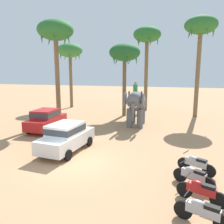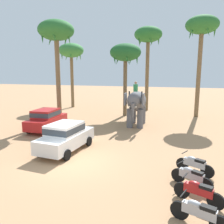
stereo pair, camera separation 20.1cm
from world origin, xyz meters
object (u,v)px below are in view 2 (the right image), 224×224
object	(u,v)px
car_sedan_foreground	(66,136)
elephant_with_mahout	(136,103)
motorcycle_fourth_in_row	(194,164)
car_parked_far_side	(46,119)
palm_tree_behind_elephant	(71,52)
motorcycle_second_in_row	(198,191)
motorcycle_mid_row	(191,176)
palm_tree_far_back	(125,54)
palm_tree_left_of_road	(148,38)
motorcycle_nearest_camera	(199,212)
palm_tree_near_hut	(56,34)
palm_tree_leaning_seaward	(202,29)

from	to	relation	value
car_sedan_foreground	elephant_with_mahout	size ratio (longest dim) A/B	1.08
motorcycle_fourth_in_row	car_sedan_foreground	bearing A→B (deg)	172.00
car_parked_far_side	palm_tree_behind_elephant	distance (m)	13.51
motorcycle_second_in_row	motorcycle_mid_row	bearing A→B (deg)	99.28
palm_tree_behind_elephant	palm_tree_far_back	xyz separation A→B (m)	(8.07, -3.74, -0.70)
elephant_with_mahout	palm_tree_far_back	size ratio (longest dim) A/B	0.52
motorcycle_second_in_row	palm_tree_behind_elephant	bearing A→B (deg)	127.50
car_parked_far_side	palm_tree_left_of_road	distance (m)	15.32
motorcycle_nearest_camera	motorcycle_mid_row	world-z (taller)	same
palm_tree_left_of_road	motorcycle_second_in_row	bearing A→B (deg)	-76.15
car_parked_far_side	elephant_with_mahout	size ratio (longest dim) A/B	1.07
palm_tree_near_hut	palm_tree_behind_elephant	bearing A→B (deg)	108.83
car_sedan_foreground	palm_tree_near_hut	world-z (taller)	palm_tree_near_hut
palm_tree_behind_elephant	palm_tree_far_back	bearing A→B (deg)	-24.85
elephant_with_mahout	palm_tree_left_of_road	size ratio (longest dim) A/B	0.40
palm_tree_near_hut	car_parked_far_side	bearing A→B (deg)	-78.74
elephant_with_mahout	palm_tree_leaning_seaward	xyz separation A→B (m)	(5.26, 5.92, 6.83)
car_parked_far_side	palm_tree_leaning_seaward	xyz separation A→B (m)	(11.91, 9.42, 7.89)
motorcycle_mid_row	palm_tree_left_of_road	size ratio (longest dim) A/B	0.17
motorcycle_second_in_row	palm_tree_left_of_road	bearing A→B (deg)	103.85
palm_tree_near_hut	palm_tree_far_back	distance (m)	7.15
car_sedan_foreground	palm_tree_near_hut	bearing A→B (deg)	122.42
elephant_with_mahout	motorcycle_nearest_camera	size ratio (longest dim) A/B	2.27
elephant_with_mahout	palm_tree_leaning_seaward	size ratio (longest dim) A/B	0.39
palm_tree_behind_elephant	palm_tree_leaning_seaward	size ratio (longest dim) A/B	0.82
palm_tree_behind_elephant	car_sedan_foreground	bearing A→B (deg)	-64.57
palm_tree_leaning_seaward	motorcycle_fourth_in_row	bearing A→B (deg)	-93.54
car_sedan_foreground	motorcycle_nearest_camera	size ratio (longest dim) A/B	2.44
motorcycle_mid_row	palm_tree_behind_elephant	distance (m)	23.74
car_parked_far_side	motorcycle_mid_row	bearing A→B (deg)	-29.92
motorcycle_mid_row	motorcycle_nearest_camera	bearing A→B (deg)	-87.12
car_sedan_foreground	palm_tree_far_back	xyz separation A→B (m)	(0.75, 11.67, 5.49)
car_parked_far_side	palm_tree_leaning_seaward	bearing A→B (deg)	38.36
motorcycle_mid_row	palm_tree_leaning_seaward	bearing A→B (deg)	86.08
car_parked_far_side	motorcycle_nearest_camera	distance (m)	13.99
palm_tree_behind_elephant	palm_tree_far_back	world-z (taller)	palm_tree_behind_elephant
palm_tree_left_of_road	motorcycle_nearest_camera	bearing A→B (deg)	-77.18
palm_tree_near_hut	palm_tree_left_of_road	distance (m)	11.04
elephant_with_mahout	motorcycle_mid_row	distance (m)	10.71
motorcycle_second_in_row	palm_tree_far_back	distance (m)	17.51
motorcycle_nearest_camera	motorcycle_second_in_row	distance (m)	1.30
elephant_with_mahout	palm_tree_near_hut	world-z (taller)	palm_tree_near_hut
motorcycle_mid_row	palm_tree_leaning_seaward	distance (m)	17.78
elephant_with_mahout	palm_tree_behind_elephant	xyz separation A→B (m)	(-10.12, 8.00, 5.13)
elephant_with_mahout	palm_tree_left_of_road	bearing A→B (deg)	92.30
motorcycle_fourth_in_row	palm_tree_far_back	xyz separation A→B (m)	(-6.42, 12.68, 5.96)
palm_tree_leaning_seaward	motorcycle_second_in_row	bearing A→B (deg)	-93.01
motorcycle_nearest_camera	palm_tree_left_of_road	distance (m)	22.42
car_parked_far_side	palm_tree_leaning_seaward	size ratio (longest dim) A/B	0.41
palm_tree_near_hut	motorcycle_mid_row	bearing A→B (deg)	-39.27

